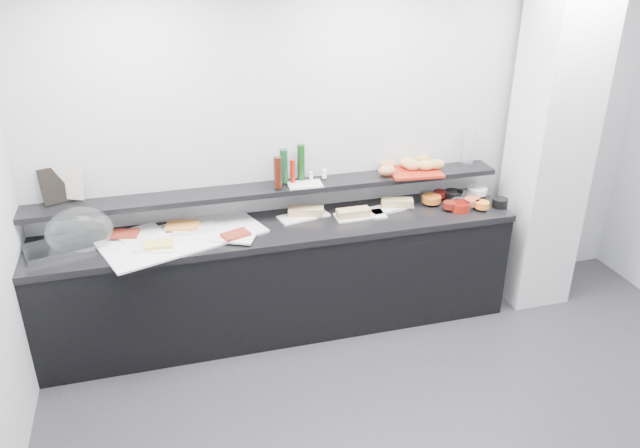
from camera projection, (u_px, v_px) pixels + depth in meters
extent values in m
cube|color=#B5B8BC|center=(357.00, 148.00, 4.89)|extent=(5.00, 0.02, 2.70)
cube|color=silver|center=(550.00, 146.00, 4.94)|extent=(0.50, 0.50, 2.70)
cube|color=black|center=(281.00, 281.00, 4.86)|extent=(3.60, 0.60, 0.85)
cube|color=black|center=(279.00, 229.00, 4.67)|extent=(3.62, 0.62, 0.05)
cube|color=black|center=(273.00, 189.00, 4.71)|extent=(3.60, 0.25, 0.04)
cube|color=silver|center=(58.00, 248.00, 4.30)|extent=(0.49, 0.39, 0.04)
ellipsoid|color=silver|center=(79.00, 231.00, 4.30)|extent=(0.48, 0.35, 0.34)
cube|color=white|center=(183.00, 237.00, 4.47)|extent=(1.24, 0.87, 0.01)
cube|color=white|center=(139.00, 233.00, 4.50)|extent=(0.36, 0.31, 0.01)
cube|color=maroon|center=(124.00, 234.00, 4.45)|extent=(0.23, 0.17, 0.02)
cube|color=silver|center=(193.00, 228.00, 4.58)|extent=(0.32, 0.22, 0.01)
cube|color=orange|center=(182.00, 225.00, 4.57)|extent=(0.27, 0.21, 0.02)
cube|color=white|center=(156.00, 246.00, 4.32)|extent=(0.31, 0.25, 0.01)
cube|color=#E4D359|center=(159.00, 244.00, 4.30)|extent=(0.20, 0.13, 0.02)
cube|color=white|center=(233.00, 236.00, 4.45)|extent=(0.37, 0.32, 0.01)
cube|color=maroon|center=(236.00, 234.00, 4.44)|extent=(0.22, 0.18, 0.02)
cube|color=white|center=(303.00, 216.00, 4.80)|extent=(0.41, 0.24, 0.01)
cube|color=tan|center=(306.00, 211.00, 4.79)|extent=(0.29, 0.17, 0.06)
cylinder|color=silver|center=(292.00, 220.00, 4.70)|extent=(0.15, 0.07, 0.01)
cube|color=white|center=(360.00, 216.00, 4.80)|extent=(0.39, 0.17, 0.01)
cube|color=tan|center=(353.00, 213.00, 4.76)|extent=(0.25, 0.10, 0.06)
cylinder|color=silver|center=(364.00, 219.00, 4.72)|extent=(0.16, 0.02, 0.01)
cube|color=silver|center=(390.00, 208.00, 4.93)|extent=(0.38, 0.22, 0.01)
cube|color=tan|center=(397.00, 202.00, 4.94)|extent=(0.27, 0.16, 0.06)
cylinder|color=silver|center=(400.00, 209.00, 4.90)|extent=(0.16, 0.05, 0.01)
cylinder|color=white|center=(428.00, 198.00, 5.06)|extent=(0.15, 0.15, 0.07)
cylinder|color=#C85F1B|center=(432.00, 199.00, 5.00)|extent=(0.15, 0.15, 0.05)
cylinder|color=black|center=(453.00, 195.00, 5.10)|extent=(0.20, 0.20, 0.07)
cylinder|color=#560C0C|center=(440.00, 194.00, 5.09)|extent=(0.14, 0.14, 0.05)
cylinder|color=white|center=(466.00, 196.00, 5.09)|extent=(0.19, 0.19, 0.07)
cylinder|color=white|center=(477.00, 191.00, 5.16)|extent=(0.21, 0.21, 0.05)
cylinder|color=maroon|center=(460.00, 207.00, 4.89)|extent=(0.18, 0.18, 0.07)
cylinder|color=#63140E|center=(450.00, 205.00, 4.89)|extent=(0.12, 0.12, 0.05)
cylinder|color=white|center=(462.00, 205.00, 4.92)|extent=(0.20, 0.20, 0.07)
cylinder|color=#D04E32|center=(472.00, 201.00, 4.95)|extent=(0.15, 0.15, 0.05)
cylinder|color=black|center=(500.00, 203.00, 4.96)|extent=(0.16, 0.16, 0.07)
cylinder|color=orange|center=(482.00, 205.00, 4.89)|extent=(0.13, 0.13, 0.05)
cube|color=black|center=(56.00, 185.00, 4.38)|extent=(0.22, 0.14, 0.26)
cube|color=#C7A78F|center=(72.00, 184.00, 4.40)|extent=(0.18, 0.12, 0.22)
cube|color=white|center=(305.00, 184.00, 4.72)|extent=(0.26, 0.17, 0.01)
cylinder|color=#103B1C|center=(284.00, 166.00, 4.69)|extent=(0.06, 0.06, 0.26)
cylinder|color=#39130A|center=(278.00, 173.00, 4.59)|extent=(0.06, 0.06, 0.24)
cylinder|color=#0F3A12|center=(301.00, 162.00, 4.74)|extent=(0.07, 0.07, 0.28)
cylinder|color=#A8130C|center=(293.00, 171.00, 4.71)|extent=(0.05, 0.05, 0.18)
cylinder|color=silver|center=(311.00, 176.00, 4.76)|extent=(0.03, 0.03, 0.07)
cylinder|color=white|center=(325.00, 174.00, 4.81)|extent=(0.04, 0.04, 0.07)
cube|color=#A62011|center=(415.00, 172.00, 4.95)|extent=(0.43, 0.32, 0.02)
ellipsoid|color=#AC7A42|center=(388.00, 164.00, 4.96)|extent=(0.14, 0.09, 0.08)
ellipsoid|color=tan|center=(407.00, 162.00, 5.00)|extent=(0.15, 0.11, 0.08)
ellipsoid|color=#AD8C42|center=(423.00, 160.00, 5.06)|extent=(0.15, 0.12, 0.08)
ellipsoid|color=#C67C4B|center=(387.00, 170.00, 4.84)|extent=(0.15, 0.10, 0.08)
ellipsoid|color=tan|center=(426.00, 165.00, 4.94)|extent=(0.16, 0.13, 0.08)
ellipsoid|color=#B78646|center=(436.00, 164.00, 4.96)|extent=(0.15, 0.11, 0.08)
ellipsoid|color=tan|center=(411.00, 164.00, 4.96)|extent=(0.18, 0.15, 0.08)
ellipsoid|color=#C3804A|center=(413.00, 165.00, 4.94)|extent=(0.13, 0.09, 0.08)
cylinder|color=white|center=(468.00, 148.00, 5.04)|extent=(0.12, 0.12, 0.30)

